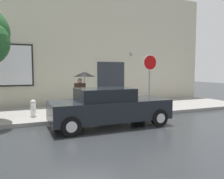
{
  "coord_description": "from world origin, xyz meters",
  "views": [
    {
      "loc": [
        -2.14,
        -7.66,
        2.05
      ],
      "look_at": [
        1.87,
        1.8,
        1.2
      ],
      "focal_mm": 36.13,
      "sensor_mm": 36.0,
      "label": 1
    }
  ],
  "objects": [
    {
      "name": "parked_car",
      "position": [
        0.98,
        0.01,
        0.7
      ],
      "size": [
        4.4,
        1.8,
        1.42
      ],
      "color": "black",
      "rests_on": "ground"
    },
    {
      "name": "building_facade",
      "position": [
        -0.03,
        5.5,
        3.48
      ],
      "size": [
        20.0,
        0.67,
        7.0
      ],
      "color": "beige",
      "rests_on": "ground"
    },
    {
      "name": "stop_sign",
      "position": [
        3.71,
        1.53,
        2.04
      ],
      "size": [
        0.76,
        0.1,
        2.67
      ],
      "color": "gray",
      "rests_on": "sidewalk"
    },
    {
      "name": "sidewalk",
      "position": [
        0.0,
        3.0,
        0.07
      ],
      "size": [
        20.0,
        4.0,
        0.15
      ],
      "primitive_type": "cube",
      "color": "gray",
      "rests_on": "ground"
    },
    {
      "name": "ground_plane",
      "position": [
        0.0,
        0.0,
        0.0
      ],
      "size": [
        60.0,
        60.0,
        0.0
      ],
      "primitive_type": "plane",
      "color": "#282B2D"
    },
    {
      "name": "fire_hydrant",
      "position": [
        -1.54,
        2.16,
        0.5
      ],
      "size": [
        0.3,
        0.44,
        0.71
      ],
      "color": "white",
      "rests_on": "sidewalk"
    },
    {
      "name": "pedestrian_with_umbrella",
      "position": [
        0.56,
        2.0,
        1.64
      ],
      "size": [
        0.99,
        0.99,
        1.87
      ],
      "color": "black",
      "rests_on": "sidewalk"
    }
  ]
}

